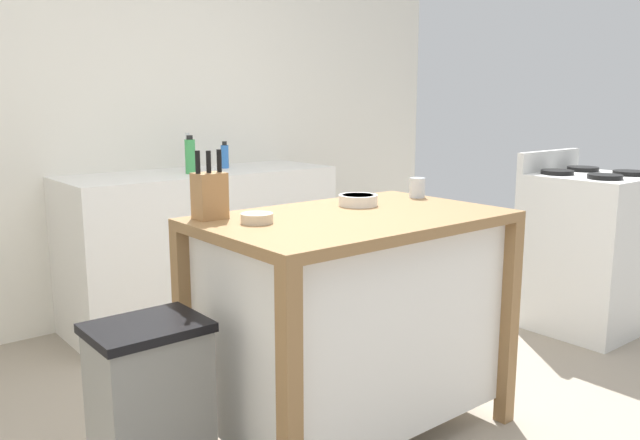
{
  "coord_description": "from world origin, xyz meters",
  "views": [
    {
      "loc": [
        -1.55,
        -1.6,
        1.33
      ],
      "look_at": [
        0.07,
        0.4,
        0.84
      ],
      "focal_mm": 36.13,
      "sensor_mm": 36.0,
      "label": 1
    }
  ],
  "objects": [
    {
      "name": "wall_back",
      "position": [
        0.0,
        2.15,
        1.3
      ],
      "size": [
        4.98,
        0.1,
        2.6
      ],
      "primitive_type": "cube",
      "color": "silver",
      "rests_on": "ground"
    },
    {
      "name": "kitchen_island",
      "position": [
        0.07,
        0.2,
        0.5
      ],
      "size": [
        1.17,
        0.74,
        0.89
      ],
      "color": "olive",
      "rests_on": "ground"
    },
    {
      "name": "knife_block",
      "position": [
        -0.39,
        0.46,
        0.98
      ],
      "size": [
        0.11,
        0.09,
        0.25
      ],
      "color": "#9E7042",
      "rests_on": "kitchen_island"
    },
    {
      "name": "bowl_ceramic_wide",
      "position": [
        0.23,
        0.34,
        0.92
      ],
      "size": [
        0.16,
        0.16,
        0.04
      ],
      "color": "silver",
      "rests_on": "kitchen_island"
    },
    {
      "name": "bowl_ceramic_small",
      "position": [
        -0.31,
        0.29,
        0.91
      ],
      "size": [
        0.12,
        0.12,
        0.04
      ],
      "color": "beige",
      "rests_on": "kitchen_island"
    },
    {
      "name": "drinking_cup",
      "position": [
        0.59,
        0.34,
        0.94
      ],
      "size": [
        0.07,
        0.07,
        0.09
      ],
      "color": "silver",
      "rests_on": "kitchen_island"
    },
    {
      "name": "trash_bin",
      "position": [
        -0.75,
        0.25,
        0.32
      ],
      "size": [
        0.36,
        0.28,
        0.63
      ],
      "color": "slate",
      "rests_on": "ground"
    },
    {
      "name": "sink_counter",
      "position": [
        0.3,
        1.8,
        0.46
      ],
      "size": [
        1.61,
        0.6,
        0.91
      ],
      "color": "white",
      "rests_on": "ground"
    },
    {
      "name": "sink_faucet",
      "position": [
        0.3,
        1.94,
        1.02
      ],
      "size": [
        0.02,
        0.02,
        0.22
      ],
      "color": "#B7BCC1",
      "rests_on": "sink_counter"
    },
    {
      "name": "bottle_dish_soap",
      "position": [
        0.5,
        1.86,
        0.98
      ],
      "size": [
        0.05,
        0.05,
        0.17
      ],
      "color": "blue",
      "rests_on": "sink_counter"
    },
    {
      "name": "bottle_hand_soap",
      "position": [
        0.2,
        1.73,
        1.01
      ],
      "size": [
        0.06,
        0.06,
        0.22
      ],
      "color": "green",
      "rests_on": "sink_counter"
    },
    {
      "name": "stove",
      "position": [
        1.94,
        0.24,
        0.46
      ],
      "size": [
        0.6,
        0.6,
        1.03
      ],
      "color": "silver",
      "rests_on": "ground"
    }
  ]
}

